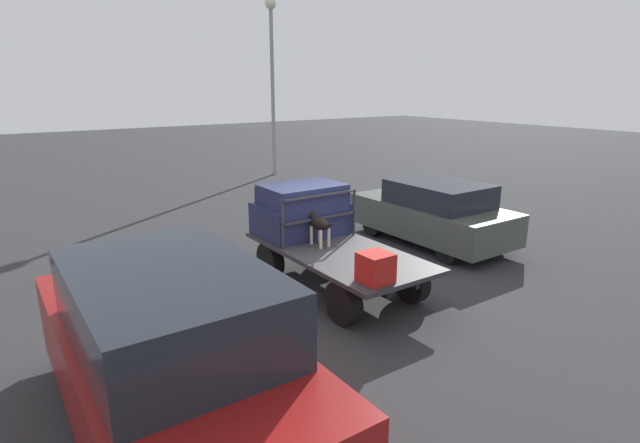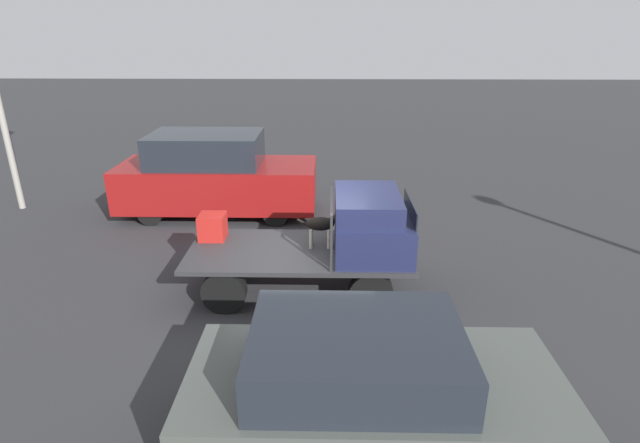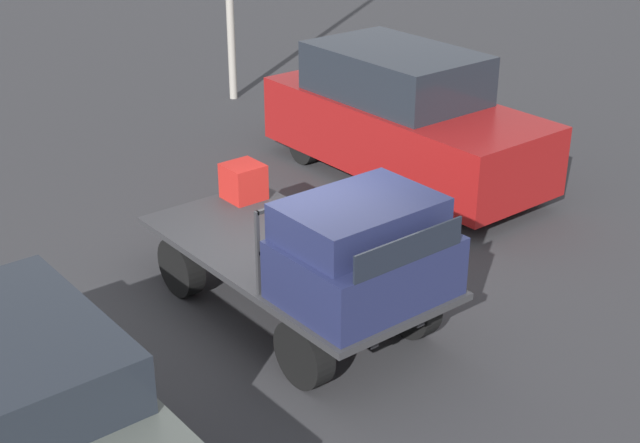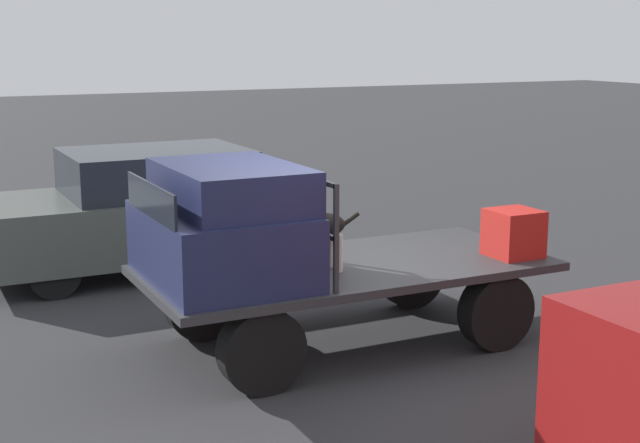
# 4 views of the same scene
# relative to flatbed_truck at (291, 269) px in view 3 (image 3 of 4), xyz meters

# --- Properties ---
(ground_plane) EXTENTS (80.00, 80.00, 0.00)m
(ground_plane) POSITION_rel_flatbed_truck_xyz_m (0.00, 0.00, -0.59)
(ground_plane) COLOR #2D2D30
(flatbed_truck) EXTENTS (3.98, 1.87, 0.82)m
(flatbed_truck) POSITION_rel_flatbed_truck_xyz_m (0.00, 0.00, 0.00)
(flatbed_truck) COLOR black
(flatbed_truck) RESTS_ON ground
(truck_cab) EXTENTS (1.31, 1.75, 1.06)m
(truck_cab) POSITION_rel_flatbed_truck_xyz_m (1.26, 0.00, 0.72)
(truck_cab) COLOR #1E2347
(truck_cab) RESTS_ON flatbed_truck
(truck_headboard) EXTENTS (0.04, 1.75, 0.96)m
(truck_headboard) POSITION_rel_flatbed_truck_xyz_m (0.56, 0.00, 0.85)
(truck_headboard) COLOR #2D2D30
(truck_headboard) RESTS_ON flatbed_truck
(dog) EXTENTS (0.85, 0.25, 0.68)m
(dog) POSITION_rel_flatbed_truck_xyz_m (0.42, 0.14, 0.66)
(dog) COLOR beige
(dog) RESTS_ON flatbed_truck
(cargo_crate) EXTENTS (0.48, 0.48, 0.48)m
(cargo_crate) POSITION_rel_flatbed_truck_xyz_m (-1.65, 0.47, 0.46)
(cargo_crate) COLOR #AD1E19
(cargo_crate) RESTS_ON flatbed_truck
(parked_sedan) EXTENTS (4.12, 1.87, 1.57)m
(parked_sedan) POSITION_rel_flatbed_truck_xyz_m (0.98, -3.68, 0.20)
(parked_sedan) COLOR black
(parked_sedan) RESTS_ON ground
(parked_pickup_far) EXTENTS (4.94, 1.96, 2.09)m
(parked_pickup_far) POSITION_rel_flatbed_truck_xyz_m (-2.37, 4.01, 0.42)
(parked_pickup_far) COLOR black
(parked_pickup_far) RESTS_ON ground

